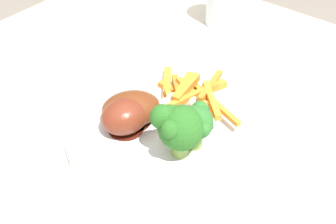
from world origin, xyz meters
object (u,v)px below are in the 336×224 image
(broccoli_floret_front, at_px, (179,122))
(chicken_drumstick_near, at_px, (128,115))
(broccoli_floret_middle, at_px, (196,122))
(dinner_plate, at_px, (168,126))
(chicken_drumstick_far, at_px, (134,108))
(fork, at_px, (40,46))
(broccoli_floret_back, at_px, (177,127))
(dining_table, at_px, (201,181))
(carrot_fries_pile, at_px, (191,94))

(broccoli_floret_front, xyz_separation_m, chicken_drumstick_near, (-0.07, -0.02, -0.02))
(broccoli_floret_middle, bearing_deg, dinner_plate, 169.31)
(dinner_plate, xyz_separation_m, chicken_drumstick_far, (-0.04, -0.02, 0.03))
(dinner_plate, bearing_deg, fork, 176.12)
(dinner_plate, xyz_separation_m, chicken_drumstick_near, (-0.04, -0.04, 0.03))
(broccoli_floret_front, bearing_deg, broccoli_floret_back, -58.31)
(dining_table, relative_size, carrot_fries_pile, 5.85)
(broccoli_floret_back, bearing_deg, chicken_drumstick_near, -177.52)
(dining_table, xyz_separation_m, carrot_fries_pile, (-0.04, 0.01, 0.15))
(carrot_fries_pile, height_order, chicken_drumstick_near, chicken_drumstick_near)
(broccoli_floret_back, distance_m, chicken_drumstick_far, 0.09)
(dinner_plate, distance_m, broccoli_floret_back, 0.08)
(dinner_plate, xyz_separation_m, broccoli_floret_middle, (0.05, -0.01, 0.05))
(carrot_fries_pile, relative_size, fork, 0.85)
(dinner_plate, xyz_separation_m, broccoli_floret_back, (0.04, -0.04, 0.05))
(broccoli_floret_front, distance_m, fork, 0.34)
(chicken_drumstick_far, height_order, fork, chicken_drumstick_far)
(broccoli_floret_middle, distance_m, chicken_drumstick_near, 0.09)
(dining_table, distance_m, fork, 0.36)
(dining_table, relative_size, chicken_drumstick_far, 7.79)
(chicken_drumstick_near, bearing_deg, fork, 167.52)
(carrot_fries_pile, distance_m, chicken_drumstick_far, 0.09)
(broccoli_floret_back, relative_size, fork, 0.38)
(broccoli_floret_front, distance_m, broccoli_floret_middle, 0.02)
(chicken_drumstick_near, xyz_separation_m, chicken_drumstick_far, (-0.00, 0.02, -0.00))
(chicken_drumstick_near, bearing_deg, dinner_plate, 47.63)
(broccoli_floret_back, bearing_deg, fork, 170.81)
(carrot_fries_pile, height_order, fork, carrot_fries_pile)
(broccoli_floret_middle, xyz_separation_m, broccoli_floret_back, (-0.01, -0.03, 0.01))
(broccoli_floret_middle, relative_size, chicken_drumstick_near, 0.53)
(dinner_plate, height_order, chicken_drumstick_far, chicken_drumstick_far)
(dining_table, height_order, chicken_drumstick_far, chicken_drumstick_far)
(broccoli_floret_middle, bearing_deg, broccoli_floret_front, -143.49)
(dining_table, height_order, fork, fork)
(dining_table, bearing_deg, fork, -176.83)
(dinner_plate, bearing_deg, chicken_drumstick_near, -132.37)
(dining_table, relative_size, broccoli_floret_back, 13.03)
(carrot_fries_pile, bearing_deg, dining_table, -21.83)
(dinner_plate, bearing_deg, chicken_drumstick_far, -149.29)
(broccoli_floret_middle, xyz_separation_m, chicken_drumstick_near, (-0.09, -0.03, -0.02))
(dining_table, bearing_deg, broccoli_floret_middle, -72.13)
(fork, bearing_deg, chicken_drumstick_far, -143.00)
(broccoli_floret_back, xyz_separation_m, chicken_drumstick_near, (-0.08, -0.00, -0.02))
(broccoli_floret_middle, height_order, broccoli_floret_back, broccoli_floret_back)
(dinner_plate, relative_size, broccoli_floret_back, 3.82)
(broccoli_floret_front, relative_size, fork, 0.31)
(broccoli_floret_front, bearing_deg, dining_table, 88.99)
(dinner_plate, distance_m, chicken_drumstick_far, 0.05)
(dinner_plate, distance_m, broccoli_floret_front, 0.06)
(fork, bearing_deg, carrot_fries_pile, -127.25)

